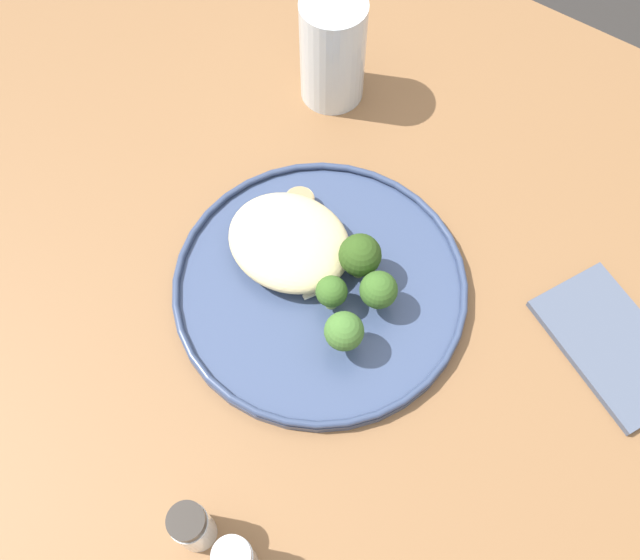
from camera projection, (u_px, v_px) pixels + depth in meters
The scene contains 19 objects.
ground at pixel (305, 457), 1.36m from camera, with size 6.00×6.00×0.00m, color #2D2B28.
wooden_dining_table at pixel (294, 317), 0.77m from camera, with size 1.40×1.00×0.74m.
dinner_plate at pixel (320, 285), 0.69m from camera, with size 0.29×0.29×0.02m.
noodle_bed at pixel (289, 242), 0.69m from camera, with size 0.13×0.11×0.04m.
seared_scallop_left_edge at pixel (332, 252), 0.70m from camera, with size 0.04×0.04×0.01m.
seared_scallop_center_golden at pixel (300, 201), 0.72m from camera, with size 0.03×0.03×0.01m.
seared_scallop_rear_pale at pixel (265, 255), 0.69m from camera, with size 0.03×0.03×0.02m.
seared_scallop_right_edge at pixel (314, 235), 0.71m from camera, with size 0.03×0.03×0.01m.
seared_scallop_half_hidden at pixel (290, 246), 0.70m from camera, with size 0.02×0.02×0.01m.
broccoli_floret_rear_charred at pixel (379, 290), 0.65m from camera, with size 0.04×0.04×0.05m.
broccoli_floret_front_edge at pixel (329, 295), 0.66m from camera, with size 0.03×0.03×0.04m.
broccoli_floret_beside_noodles at pixel (360, 256), 0.67m from camera, with size 0.04×0.04×0.06m.
broccoli_floret_split_head at pixel (344, 332), 0.63m from camera, with size 0.04×0.04×0.05m.
onion_sliver_curled_piece at pixel (322, 290), 0.68m from camera, with size 0.04×0.01×0.00m, color silver.
onion_sliver_short_strip at pixel (336, 278), 0.69m from camera, with size 0.04×0.01×0.00m, color silver.
water_glass at pixel (333, 57), 0.77m from camera, with size 0.07×0.07×0.13m.
folded_napkin at pixel (613, 344), 0.67m from camera, with size 0.15×0.09×0.01m, color #4C566B.
salt_shaker at pixel (235, 560), 0.55m from camera, with size 0.03×0.03×0.07m.
pepper_shaker at pixel (192, 527), 0.57m from camera, with size 0.03×0.03×0.07m.
Camera 1 is at (-0.21, 0.25, 1.37)m, focal length 39.49 mm.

